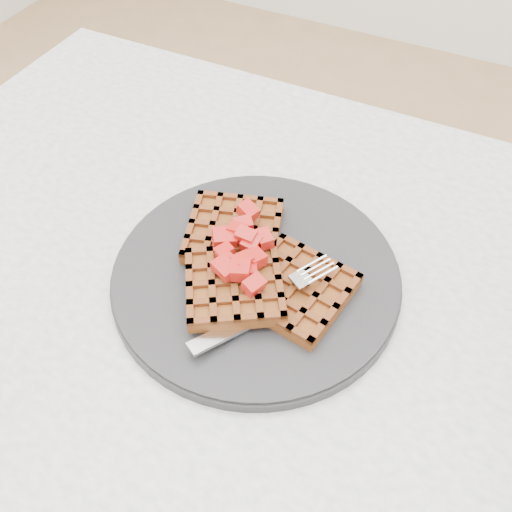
{
  "coord_description": "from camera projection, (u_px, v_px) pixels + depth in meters",
  "views": [
    {
      "loc": [
        0.09,
        -0.31,
        1.24
      ],
      "look_at": [
        -0.08,
        0.03,
        0.79
      ],
      "focal_mm": 40.0,
      "sensor_mm": 36.0,
      "label": 1
    }
  ],
  "objects": [
    {
      "name": "table",
      "position": [
        308.0,
        385.0,
        0.67
      ],
      "size": [
        1.2,
        0.8,
        0.75
      ],
      "color": "silver",
      "rests_on": "ground"
    },
    {
      "name": "plate",
      "position": [
        256.0,
        275.0,
        0.62
      ],
      "size": [
        0.31,
        0.31,
        0.02
      ],
      "primitive_type": "cylinder",
      "color": "black",
      "rests_on": "table"
    },
    {
      "name": "waffles",
      "position": [
        255.0,
        266.0,
        0.6
      ],
      "size": [
        0.22,
        0.2,
        0.03
      ],
      "color": "brown",
      "rests_on": "plate"
    },
    {
      "name": "strawberry_pile",
      "position": [
        256.0,
        247.0,
        0.58
      ],
      "size": [
        0.15,
        0.15,
        0.02
      ],
      "primitive_type": null,
      "color": "#950403",
      "rests_on": "waffles"
    },
    {
      "name": "fork",
      "position": [
        274.0,
        305.0,
        0.57
      ],
      "size": [
        0.11,
        0.17,
        0.02
      ],
      "primitive_type": null,
      "rotation": [
        0.0,
        0.0,
        -0.52
      ],
      "color": "silver",
      "rests_on": "plate"
    }
  ]
}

